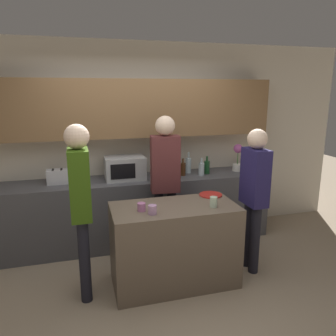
# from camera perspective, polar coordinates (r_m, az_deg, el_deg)

# --- Properties ---
(ground_plane) EXTENTS (14.00, 14.00, 0.00)m
(ground_plane) POSITION_cam_1_polar(r_m,az_deg,el_deg) (3.55, -0.25, -22.02)
(ground_plane) COLOR gray
(back_wall) EXTENTS (6.40, 0.40, 2.70)m
(back_wall) POSITION_cam_1_polar(r_m,az_deg,el_deg) (4.55, -5.84, 6.76)
(back_wall) COLOR beige
(back_wall) RESTS_ON ground_plane
(back_counter) EXTENTS (3.60, 0.62, 0.91)m
(back_counter) POSITION_cam_1_polar(r_m,az_deg,el_deg) (4.54, -4.92, -7.32)
(back_counter) COLOR #4C4C51
(back_counter) RESTS_ON ground_plane
(kitchen_island) EXTENTS (1.32, 0.65, 0.88)m
(kitchen_island) POSITION_cam_1_polar(r_m,az_deg,el_deg) (3.61, 1.09, -13.20)
(kitchen_island) COLOR brown
(kitchen_island) RESTS_ON ground_plane
(microwave) EXTENTS (0.52, 0.39, 0.30)m
(microwave) POSITION_cam_1_polar(r_m,az_deg,el_deg) (4.36, -7.53, 0.03)
(microwave) COLOR #B7BABC
(microwave) RESTS_ON back_counter
(toaster) EXTENTS (0.26, 0.16, 0.18)m
(toaster) POSITION_cam_1_polar(r_m,az_deg,el_deg) (4.35, -18.66, -1.42)
(toaster) COLOR silver
(toaster) RESTS_ON back_counter
(potted_plant) EXTENTS (0.14, 0.14, 0.40)m
(potted_plant) POSITION_cam_1_polar(r_m,az_deg,el_deg) (4.85, 12.04, 1.79)
(potted_plant) COLOR silver
(potted_plant) RESTS_ON back_counter
(bottle_0) EXTENTS (0.07, 0.07, 0.31)m
(bottle_0) POSITION_cam_1_polar(r_m,az_deg,el_deg) (4.40, -1.57, -0.14)
(bottle_0) COLOR black
(bottle_0) RESTS_ON back_counter
(bottle_1) EXTENTS (0.08, 0.08, 0.29)m
(bottle_1) POSITION_cam_1_polar(r_m,az_deg,el_deg) (4.41, 0.22, -0.20)
(bottle_1) COLOR #472814
(bottle_1) RESTS_ON back_counter
(bottle_2) EXTENTS (0.07, 0.07, 0.29)m
(bottle_2) POSITION_cam_1_polar(r_m,az_deg,el_deg) (4.58, 1.18, 0.29)
(bottle_2) COLOR black
(bottle_2) RESTS_ON back_counter
(bottle_3) EXTENTS (0.07, 0.07, 0.24)m
(bottle_3) POSITION_cam_1_polar(r_m,az_deg,el_deg) (4.51, 2.62, -0.17)
(bottle_3) COLOR #472814
(bottle_3) RESTS_ON back_counter
(bottle_4) EXTENTS (0.08, 0.08, 0.30)m
(bottle_4) POSITION_cam_1_polar(r_m,az_deg,el_deg) (4.65, 3.57, 0.52)
(bottle_4) COLOR silver
(bottle_4) RESTS_ON back_counter
(bottle_5) EXTENTS (0.08, 0.08, 0.24)m
(bottle_5) POSITION_cam_1_polar(r_m,az_deg,el_deg) (4.54, 5.83, -0.14)
(bottle_5) COLOR silver
(bottle_5) RESTS_ON back_counter
(bottle_6) EXTENTS (0.08, 0.08, 0.25)m
(bottle_6) POSITION_cam_1_polar(r_m,az_deg,el_deg) (4.64, 6.78, 0.19)
(bottle_6) COLOR #194723
(bottle_6) RESTS_ON back_counter
(plate_on_island) EXTENTS (0.26, 0.26, 0.01)m
(plate_on_island) POSITION_cam_1_polar(r_m,az_deg,el_deg) (3.80, 7.44, -4.65)
(plate_on_island) COLOR red
(plate_on_island) RESTS_ON kitchen_island
(cup_0) EXTENTS (0.08, 0.08, 0.08)m
(cup_0) POSITION_cam_1_polar(r_m,az_deg,el_deg) (3.30, -4.65, -6.78)
(cup_0) COLOR #BB6FA4
(cup_0) RESTS_ON kitchen_island
(cup_1) EXTENTS (0.08, 0.08, 0.11)m
(cup_1) POSITION_cam_1_polar(r_m,az_deg,el_deg) (3.42, 7.93, -5.88)
(cup_1) COLOR beige
(cup_1) RESTS_ON kitchen_island
(cup_2) EXTENTS (0.09, 0.09, 0.09)m
(cup_2) POSITION_cam_1_polar(r_m,az_deg,el_deg) (3.21, -2.74, -7.26)
(cup_2) COLOR #BD8EBB
(cup_2) RESTS_ON kitchen_island
(person_left) EXTENTS (0.23, 0.34, 1.76)m
(person_left) POSITION_cam_1_polar(r_m,az_deg,el_deg) (3.25, -14.99, -5.00)
(person_left) COLOR black
(person_left) RESTS_ON ground_plane
(person_center) EXTENTS (0.36, 0.23, 1.77)m
(person_center) POSITION_cam_1_polar(r_m,az_deg,el_deg) (3.94, -0.49, -1.18)
(person_center) COLOR black
(person_center) RESTS_ON ground_plane
(person_right) EXTENTS (0.22, 0.34, 1.65)m
(person_right) POSITION_cam_1_polar(r_m,az_deg,el_deg) (3.79, 14.79, -3.52)
(person_right) COLOR black
(person_right) RESTS_ON ground_plane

